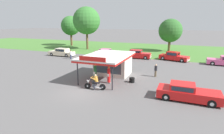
# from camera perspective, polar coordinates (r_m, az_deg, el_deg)

# --- Properties ---
(ground_plane) EXTENTS (300.00, 300.00, 0.00)m
(ground_plane) POSITION_cam_1_polar(r_m,az_deg,el_deg) (17.97, -9.08, -7.48)
(ground_plane) COLOR #5B5959
(grass_verge_strip) EXTENTS (120.00, 24.00, 0.01)m
(grass_verge_strip) POSITION_cam_1_polar(r_m,az_deg,el_deg) (45.62, 10.41, 5.55)
(grass_verge_strip) COLOR #477A33
(grass_verge_strip) RESTS_ON ground
(service_station_kiosk) EXTENTS (4.80, 7.45, 3.27)m
(service_station_kiosk) POSITION_cam_1_polar(r_m,az_deg,el_deg) (22.38, -0.17, 1.49)
(service_station_kiosk) COLOR beige
(service_station_kiosk) RESTS_ON ground
(gas_pump_nearside) EXTENTS (0.44, 0.44, 2.05)m
(gas_pump_nearside) POSITION_cam_1_polar(r_m,az_deg,el_deg) (20.36, -5.33, -1.98)
(gas_pump_nearside) COLOR slate
(gas_pump_nearside) RESTS_ON ground
(gas_pump_offside) EXTENTS (0.44, 0.44, 1.90)m
(gas_pump_offside) POSITION_cam_1_polar(r_m,az_deg,el_deg) (19.71, -1.01, -2.69)
(gas_pump_offside) COLOR slate
(gas_pump_offside) RESTS_ON ground
(motorcycle_with_rider) EXTENTS (2.18, 0.71, 1.58)m
(motorcycle_with_rider) POSITION_cam_1_polar(r_m,az_deg,el_deg) (17.95, -5.31, -5.15)
(motorcycle_with_rider) COLOR black
(motorcycle_with_rider) RESTS_ON ground
(featured_classic_sedan) EXTENTS (5.32, 2.06, 1.42)m
(featured_classic_sedan) POSITION_cam_1_polar(r_m,az_deg,el_deg) (16.89, 22.61, -7.47)
(featured_classic_sedan) COLOR red
(featured_classic_sedan) RESTS_ON ground
(parked_car_back_row_centre_right) EXTENTS (5.01, 2.14, 1.42)m
(parked_car_back_row_centre_right) POSITION_cam_1_polar(r_m,az_deg,el_deg) (35.54, -1.75, 4.48)
(parked_car_back_row_centre_right) COLOR #E55993
(parked_car_back_row_centre_right) RESTS_ON ground
(parked_car_back_row_right) EXTENTS (5.39, 1.93, 1.50)m
(parked_car_back_row_right) POSITION_cam_1_polar(r_m,az_deg,el_deg) (37.16, -15.60, 4.45)
(parked_car_back_row_right) COLOR beige
(parked_car_back_row_right) RESTS_ON ground
(parked_car_back_row_centre) EXTENTS (5.30, 3.08, 1.50)m
(parked_car_back_row_centre) POSITION_cam_1_polar(r_m,az_deg,el_deg) (33.34, 18.89, 3.13)
(parked_car_back_row_centre) COLOR red
(parked_car_back_row_centre) RESTS_ON ground
(parked_car_back_row_centre_left) EXTENTS (5.06, 2.12, 1.53)m
(parked_car_back_row_centre_left) POSITION_cam_1_polar(r_m,az_deg,el_deg) (33.83, 7.95, 3.97)
(parked_car_back_row_centre_left) COLOR red
(parked_car_back_row_centre_left) RESTS_ON ground
(bystander_leaning_by_kiosk) EXTENTS (0.34, 0.34, 1.62)m
(bystander_leaning_by_kiosk) POSITION_cam_1_polar(r_m,az_deg,el_deg) (33.51, -12.90, 3.89)
(bystander_leaning_by_kiosk) COLOR #2D3351
(bystander_leaning_by_kiosk) RESTS_ON ground
(bystander_admiring_sedan) EXTENTS (0.34, 0.34, 1.56)m
(bystander_admiring_sedan) POSITION_cam_1_polar(r_m,az_deg,el_deg) (22.64, 13.63, -1.01)
(bystander_admiring_sedan) COLOR brown
(bystander_admiring_sedan) RESTS_ON ground
(tree_oak_right) EXTENTS (5.33, 5.33, 8.22)m
(tree_oak_right) POSITION_cam_1_polar(r_m,az_deg,el_deg) (53.01, -12.72, 12.49)
(tree_oak_right) COLOR brown
(tree_oak_right) RESTS_ON ground
(tree_oak_left) EXTENTS (6.50, 6.50, 10.11)m
(tree_oak_left) POSITION_cam_1_polar(r_m,az_deg,el_deg) (44.90, -8.04, 14.26)
(tree_oak_left) COLOR brown
(tree_oak_left) RESTS_ON ground
(tree_oak_centre) EXTENTS (5.20, 5.20, 7.27)m
(tree_oak_centre) POSITION_cam_1_polar(r_m,az_deg,el_deg) (43.15, 17.98, 10.72)
(tree_oak_centre) COLOR brown
(tree_oak_centre) RESTS_ON ground
(spare_tire_stack) EXTENTS (0.60, 0.60, 0.54)m
(spare_tire_stack) POSITION_cam_1_polar(r_m,az_deg,el_deg) (20.22, 6.31, -4.11)
(spare_tire_stack) COLOR black
(spare_tire_stack) RESTS_ON ground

